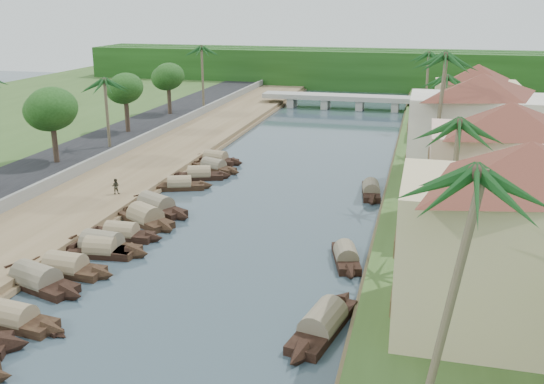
# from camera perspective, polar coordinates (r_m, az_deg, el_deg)

# --- Properties ---
(ground) EXTENTS (220.00, 220.00, 0.00)m
(ground) POSITION_cam_1_polar(r_m,az_deg,el_deg) (39.79, -7.87, -9.31)
(ground) COLOR #31414A
(ground) RESTS_ON ground
(left_bank) EXTENTS (10.00, 180.00, 0.80)m
(left_bank) POSITION_cam_1_polar(r_m,az_deg,el_deg) (63.08, -14.67, 0.86)
(left_bank) COLOR brown
(left_bank) RESTS_ON ground
(right_bank) EXTENTS (16.00, 180.00, 1.20)m
(right_bank) POSITION_cam_1_polar(r_m,az_deg,el_deg) (55.75, 18.79, -1.48)
(right_bank) COLOR #334E1F
(right_bank) RESTS_ON ground
(road) EXTENTS (8.00, 180.00, 1.40)m
(road) POSITION_cam_1_polar(r_m,az_deg,el_deg) (67.44, -21.05, 1.58)
(road) COLOR black
(road) RESTS_ON ground
(retaining_wall) EXTENTS (0.40, 180.00, 1.10)m
(retaining_wall) POSITION_cam_1_polar(r_m,az_deg,el_deg) (64.92, -18.00, 1.91)
(retaining_wall) COLOR slate
(retaining_wall) RESTS_ON left_bank
(treeline) EXTENTS (120.00, 14.00, 8.00)m
(treeline) POSITION_cam_1_polar(r_m,az_deg,el_deg) (134.20, 8.38, 11.39)
(treeline) COLOR #16390F
(treeline) RESTS_ON ground
(bridge) EXTENTS (28.00, 4.00, 2.40)m
(bridge) POSITION_cam_1_polar(r_m,az_deg,el_deg) (106.90, 6.69, 8.70)
(bridge) COLOR gray
(bridge) RESTS_ON ground
(building_near) EXTENTS (14.85, 14.85, 10.20)m
(building_near) POSITION_cam_1_polar(r_m,az_deg,el_deg) (33.23, 22.24, -4.02)
(building_near) COLOR #C7B386
(building_near) RESTS_ON right_bank
(building_mid) EXTENTS (14.11, 14.11, 9.70)m
(building_mid) POSITION_cam_1_polar(r_m,az_deg,el_deg) (48.60, 21.05, 2.38)
(building_mid) COLOR beige
(building_mid) RESTS_ON right_bank
(building_far) EXTENTS (15.59, 15.59, 10.20)m
(building_far) POSITION_cam_1_polar(r_m,az_deg,el_deg) (62.05, 18.82, 5.93)
(building_far) COLOR white
(building_far) RESTS_ON right_bank
(building_distant) EXTENTS (12.62, 12.62, 9.20)m
(building_distant) POSITION_cam_1_polar(r_m,az_deg,el_deg) (81.88, 18.56, 8.20)
(building_distant) COLOR #C7B386
(building_distant) RESTS_ON right_bank
(sampan_2) EXTENTS (7.85, 2.45, 2.06)m
(sampan_2) POSITION_cam_1_polar(r_m,az_deg,el_deg) (38.57, -23.28, -10.90)
(sampan_2) COLOR black
(sampan_2) RESTS_ON ground
(sampan_3) EXTENTS (8.80, 4.23, 2.32)m
(sampan_3) POSITION_cam_1_polar(r_m,az_deg,el_deg) (42.82, -21.29, -7.78)
(sampan_3) COLOR black
(sampan_3) RESTS_ON ground
(sampan_4) EXTENTS (7.69, 2.10, 2.18)m
(sampan_4) POSITION_cam_1_polar(r_m,az_deg,el_deg) (44.10, -18.83, -6.76)
(sampan_4) COLOR black
(sampan_4) RESTS_ON ground
(sampan_5) EXTENTS (6.62, 2.25, 2.10)m
(sampan_5) POSITION_cam_1_polar(r_m,az_deg,el_deg) (46.32, -15.77, -5.29)
(sampan_5) COLOR black
(sampan_5) RESTS_ON ground
(sampan_6) EXTENTS (8.21, 2.54, 2.39)m
(sampan_6) POSITION_cam_1_polar(r_m,az_deg,el_deg) (46.96, -15.71, -4.96)
(sampan_6) COLOR black
(sampan_6) RESTS_ON ground
(sampan_7) EXTENTS (7.20, 1.77, 1.95)m
(sampan_7) POSITION_cam_1_polar(r_m,az_deg,el_deg) (49.10, -13.98, -3.83)
(sampan_7) COLOR black
(sampan_7) RESTS_ON ground
(sampan_8) EXTENTS (7.68, 5.52, 2.39)m
(sampan_8) POSITION_cam_1_polar(r_m,az_deg,el_deg) (52.07, -11.81, -2.43)
(sampan_8) COLOR black
(sampan_8) RESTS_ON ground
(sampan_9) EXTENTS (8.82, 5.67, 2.27)m
(sampan_9) POSITION_cam_1_polar(r_m,az_deg,el_deg) (54.91, -10.86, -1.32)
(sampan_9) COLOR black
(sampan_9) RESTS_ON ground
(sampan_10) EXTENTS (6.92, 3.67, 1.93)m
(sampan_10) POSITION_cam_1_polar(r_m,az_deg,el_deg) (60.79, -8.69, 0.63)
(sampan_10) COLOR black
(sampan_10) RESTS_ON ground
(sampan_11) EXTENTS (7.13, 3.71, 2.04)m
(sampan_11) POSITION_cam_1_polar(r_m,az_deg,el_deg) (64.05, -6.85, 1.58)
(sampan_11) COLOR black
(sampan_11) RESTS_ON ground
(sampan_12) EXTENTS (7.55, 4.20, 1.86)m
(sampan_12) POSITION_cam_1_polar(r_m,az_deg,el_deg) (67.24, -5.52, 2.39)
(sampan_12) COLOR black
(sampan_12) RESTS_ON ground
(sampan_13) EXTENTS (7.54, 2.97, 2.05)m
(sampan_13) POSITION_cam_1_polar(r_m,az_deg,el_deg) (70.43, -5.32, 3.09)
(sampan_13) COLOR black
(sampan_13) RESTS_ON ground
(sampan_14) EXTENTS (3.57, 9.35, 2.22)m
(sampan_14) POSITION_cam_1_polar(r_m,az_deg,el_deg) (35.14, 4.81, -12.28)
(sampan_14) COLOR black
(sampan_14) RESTS_ON ground
(sampan_15) EXTENTS (3.11, 6.96, 1.88)m
(sampan_15) POSITION_cam_1_polar(r_m,az_deg,el_deg) (43.84, 6.98, -6.06)
(sampan_15) COLOR black
(sampan_15) RESTS_ON ground
(sampan_16) EXTENTS (2.44, 7.86, 1.93)m
(sampan_16) POSITION_cam_1_polar(r_m,az_deg,el_deg) (59.22, 9.30, 0.14)
(sampan_16) COLOR black
(sampan_16) RESTS_ON ground
(canoe_1) EXTENTS (4.29, 2.06, 0.69)m
(canoe_1) POSITION_cam_1_polar(r_m,az_deg,el_deg) (37.77, -20.86, -11.76)
(canoe_1) COLOR black
(canoe_1) RESTS_ON ground
(canoe_2) EXTENTS (5.27, 1.51, 0.76)m
(canoe_2) POSITION_cam_1_polar(r_m,az_deg,el_deg) (61.38, -9.62, 0.45)
(canoe_2) COLOR black
(canoe_2) RESTS_ON ground
(palm_0) EXTENTS (3.20, 3.20, 12.26)m
(palm_0) POSITION_cam_1_polar(r_m,az_deg,el_deg) (23.33, 16.53, 1.44)
(palm_0) COLOR #6D6148
(palm_0) RESTS_ON ground
(palm_1) EXTENTS (3.20, 3.20, 10.94)m
(palm_1) POSITION_cam_1_polar(r_m,az_deg,el_deg) (40.21, 17.13, 6.03)
(palm_1) COLOR #6D6148
(palm_1) RESTS_ON ground
(palm_2) EXTENTS (3.20, 3.20, 13.78)m
(palm_2) POSITION_cam_1_polar(r_m,az_deg,el_deg) (55.79, 15.70, 11.99)
(palm_2) COLOR #6D6148
(palm_2) RESTS_ON ground
(palm_3) EXTENTS (3.20, 3.20, 10.25)m
(palm_3) POSITION_cam_1_polar(r_m,az_deg,el_deg) (70.86, 16.12, 10.23)
(palm_3) COLOR #6D6148
(palm_3) RESTS_ON ground
(palm_6) EXTENTS (3.20, 3.20, 9.42)m
(palm_6) POSITION_cam_1_polar(r_m,az_deg,el_deg) (73.15, -15.49, 10.01)
(palm_6) COLOR #6D6148
(palm_6) RESTS_ON ground
(palm_7) EXTENTS (3.20, 3.20, 11.30)m
(palm_7) POSITION_cam_1_polar(r_m,az_deg,el_deg) (89.32, 14.61, 12.37)
(palm_7) COLOR #6D6148
(palm_7) RESTS_ON ground
(palm_8) EXTENTS (3.20, 3.20, 11.22)m
(palm_8) POSITION_cam_1_polar(r_m,az_deg,el_deg) (97.48, -6.63, 13.26)
(palm_8) COLOR #6D6148
(palm_8) RESTS_ON ground
(tree_3) EXTENTS (5.24, 5.24, 7.84)m
(tree_3) POSITION_cam_1_polar(r_m,az_deg,el_deg) (67.90, -20.06, 7.26)
(tree_3) COLOR #473728
(tree_3) RESTS_ON ground
(tree_4) EXTENTS (4.42, 4.42, 7.49)m
(tree_4) POSITION_cam_1_polar(r_m,az_deg,el_deg) (81.86, -13.66, 9.37)
(tree_4) COLOR #473728
(tree_4) RESTS_ON ground
(tree_5) EXTENTS (4.55, 4.55, 7.48)m
(tree_5) POSITION_cam_1_polar(r_m,az_deg,el_deg) (94.20, -9.75, 10.58)
(tree_5) COLOR #473728
(tree_5) RESTS_ON ground
(tree_6) EXTENTS (4.52, 4.52, 6.71)m
(tree_6) POSITION_cam_1_polar(r_m,az_deg,el_deg) (65.01, 23.05, 5.57)
(tree_6) COLOR #473728
(tree_6) RESTS_ON ground
(person_far) EXTENTS (0.81, 0.70, 1.46)m
(person_far) POSITION_cam_1_polar(r_m,az_deg,el_deg) (57.77, -14.51, 0.53)
(person_far) COLOR #312F22
(person_far) RESTS_ON left_bank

